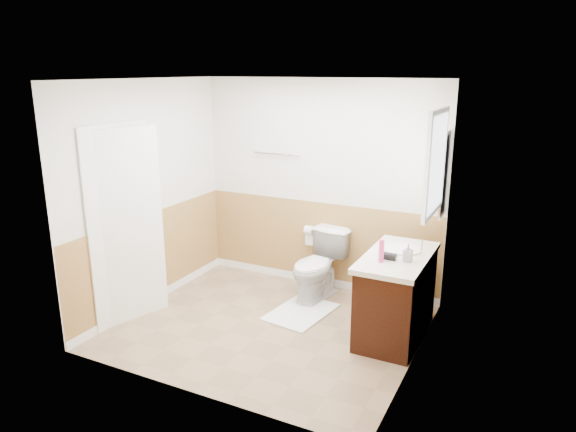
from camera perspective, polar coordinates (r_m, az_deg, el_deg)
The scene contains 32 objects.
floor at distance 5.63m, azimuth -2.09°, elevation -11.85°, with size 3.00×3.00×0.00m, color #8C7051.
ceiling at distance 4.99m, azimuth -2.38°, elevation 14.52°, with size 3.00×3.00×0.00m, color white.
wall_back at distance 6.31m, azimuth 3.44°, elevation 3.29°, with size 3.00×3.00×0.00m, color silver.
wall_front at distance 4.13m, azimuth -10.92°, elevation -3.69°, with size 3.00×3.00×0.00m, color silver.
wall_left at distance 6.02m, azimuth -14.88°, elevation 2.17°, with size 3.00×3.00×0.00m, color silver.
wall_right at distance 4.67m, azimuth 14.17°, elevation -1.62°, with size 3.00×3.00×0.00m, color silver.
wainscot_back at distance 6.50m, azimuth 3.30°, elevation -3.21°, with size 3.00×3.00×0.00m, color #B28147.
wainscot_front at distance 4.44m, azimuth -10.31°, elevation -12.82°, with size 3.00×3.00×0.00m, color #B28147.
wainscot_left at distance 6.22m, azimuth -14.32°, elevation -4.57°, with size 2.60×2.60×0.00m, color #B28147.
wainscot_right at distance 4.94m, azimuth 13.45°, elevation -9.95°, with size 2.60×2.60×0.00m, color #B28147.
toilet at distance 6.13m, azimuth 3.22°, elevation -5.41°, with size 0.44×0.78×0.79m, color white.
bath_mat at distance 5.91m, azimuth 1.40°, elevation -10.33°, with size 0.55×0.80×0.02m, color white.
vanity_cabinet at distance 5.41m, azimuth 11.59°, elevation -8.64°, with size 0.55×1.10×0.80m, color black.
vanity_knob_left at distance 5.34m, azimuth 8.26°, elevation -7.07°, with size 0.03×0.03×0.03m, color silver.
vanity_knob_right at distance 5.52m, azimuth 8.93°, elevation -6.34°, with size 0.03×0.03×0.03m, color silver.
countertop at distance 5.26m, azimuth 11.73°, elevation -4.40°, with size 0.60×1.15×0.05m, color silver.
sink_basin at distance 5.38m, azimuth 12.27°, elevation -3.56°, with size 0.36×0.36×0.02m, color white.
faucet at distance 5.32m, azimuth 14.18°, elevation -3.21°, with size 0.02×0.02×0.14m, color silver.
lotion_bottle at distance 5.00m, azimuth 10.04°, elevation -3.73°, with size 0.05×0.05×0.22m, color #E33A82.
soap_dispenser at distance 5.07m, azimuth 12.83°, elevation -3.89°, with size 0.08×0.08×0.17m, color gray.
hair_dryer_body at distance 5.10m, azimuth 10.85°, elevation -4.28°, with size 0.07×0.07×0.14m, color black.
hair_dryer_handle at distance 5.18m, azimuth 10.74°, elevation -4.29°, with size 0.03×0.03×0.07m, color black.
mirror_panel at distance 5.65m, azimuth 16.61°, elevation 4.31°, with size 0.02×0.35×0.90m, color silver.
window_frame at distance 5.12m, azimuth 15.67°, elevation 5.54°, with size 0.04×0.80×1.00m, color white.
window_glass at distance 5.12m, azimuth 15.85°, elevation 5.53°, with size 0.01×0.70×0.90m, color white.
door at distance 5.69m, azimuth -16.91°, elevation -1.15°, with size 0.05×0.80×2.04m, color white.
door_frame at distance 5.74m, azimuth -17.48°, elevation -0.95°, with size 0.02×0.92×2.10m, color white.
door_knob at distance 5.90m, azimuth -14.26°, elevation -1.06°, with size 0.06×0.06×0.06m, color silver.
towel_bar at distance 6.43m, azimuth -1.23°, elevation 6.72°, with size 0.02×0.02×0.62m, color silver.
tp_holder_bar at distance 6.42m, azimuth 2.29°, elevation -1.55°, with size 0.02×0.02×0.14m, color silver.
tp_roll at distance 6.42m, azimuth 2.29°, elevation -1.55°, with size 0.11×0.11×0.10m, color white.
tp_sheet at distance 6.46m, azimuth 2.28°, elevation -2.48°, with size 0.10×0.01×0.16m, color white.
Camera 1 is at (2.40, -4.38, 2.60)m, focal length 32.94 mm.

